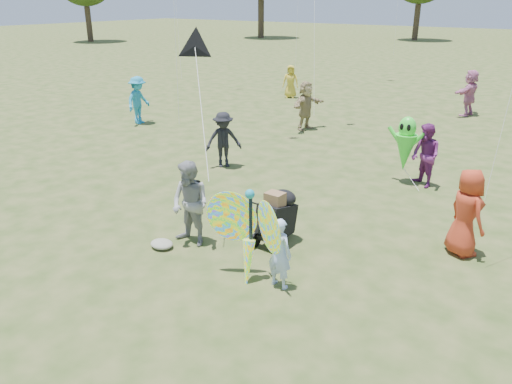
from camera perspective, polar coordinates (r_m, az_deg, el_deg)
ground at (r=8.70m, az=-4.67°, el=-10.03°), size 160.00×160.00×0.00m
child_girl at (r=8.22m, az=2.71°, el=-7.00°), size 0.47×0.33×1.24m
adult_man at (r=9.60m, az=-7.51°, el=-1.37°), size 0.84×0.66×1.68m
grey_bag at (r=9.85m, az=-10.72°, el=-5.86°), size 0.47×0.38×0.15m
crowd_a at (r=9.93m, az=22.91°, el=-2.19°), size 0.97×0.93×1.67m
crowd_b at (r=14.09m, az=-3.74°, el=5.98°), size 1.11×1.15×1.57m
crowd_d at (r=18.31m, az=5.71°, el=9.81°), size 0.75×1.68×1.75m
crowd_e at (r=13.25m, az=18.78°, el=3.96°), size 0.99×0.96×1.61m
crowd_g at (r=24.35m, az=3.97°, el=12.49°), size 0.88×0.76×1.53m
crowd_i at (r=19.63m, az=-13.30°, el=10.17°), size 0.85×1.24×1.78m
crowd_j at (r=22.21m, az=23.21°, el=10.38°), size 0.84×1.77×1.84m
jogging_stroller at (r=9.64m, az=2.47°, el=-2.56°), size 0.54×1.07×1.09m
butterfly_kite at (r=8.33m, az=-0.78°, el=-4.90°), size 1.74×0.75×1.83m
delta_kite_rig at (r=10.92m, az=-6.98°, el=16.06°), size 2.05×1.88×2.62m
alien_kite at (r=13.33m, az=16.70°, el=5.04°), size 1.12×0.69×1.74m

